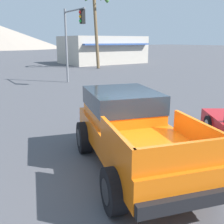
# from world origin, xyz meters

# --- Properties ---
(ground_plane) EXTENTS (320.00, 320.00, 0.00)m
(ground_plane) POSITION_xyz_m (0.00, 0.00, 0.00)
(ground_plane) COLOR #4C4C51
(orange_pickup_truck) EXTENTS (3.24, 5.31, 1.87)m
(orange_pickup_truck) POSITION_xyz_m (0.09, 0.79, 1.06)
(orange_pickup_truck) COLOR orange
(orange_pickup_truck) RESTS_ON ground_plane
(traffic_light_main) EXTENTS (0.38, 3.31, 5.43)m
(traffic_light_main) POSITION_xyz_m (4.42, 13.54, 3.78)
(traffic_light_main) COLOR slate
(traffic_light_main) RESTS_ON ground_plane
(palm_tree_tall) EXTENTS (2.59, 2.67, 8.63)m
(palm_tree_tall) POSITION_xyz_m (11.75, 22.85, 6.43)
(palm_tree_tall) COLOR brown
(palm_tree_tall) RESTS_ON ground_plane
(storefront_building) EXTENTS (11.08, 8.00, 3.76)m
(storefront_building) POSITION_xyz_m (16.10, 29.12, 1.88)
(storefront_building) COLOR #BCB2A3
(storefront_building) RESTS_ON ground_plane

